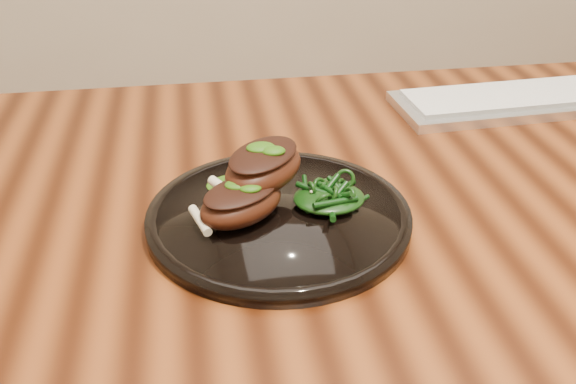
# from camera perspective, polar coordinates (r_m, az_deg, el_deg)

# --- Properties ---
(desk) EXTENTS (1.60, 0.80, 0.75)m
(desk) POSITION_cam_1_polar(r_m,az_deg,el_deg) (0.90, 13.40, -3.28)
(desk) COLOR #321206
(desk) RESTS_ON ground
(plate) EXTENTS (0.30, 0.30, 0.02)m
(plate) POSITION_cam_1_polar(r_m,az_deg,el_deg) (0.74, -0.82, -2.18)
(plate) COLOR black
(plate) RESTS_ON desk
(lamb_chop_front) EXTENTS (0.12, 0.12, 0.05)m
(lamb_chop_front) POSITION_cam_1_polar(r_m,az_deg,el_deg) (0.71, -4.23, -0.83)
(lamb_chop_front) COLOR #3D170B
(lamb_chop_front) RESTS_ON plate
(lamb_chop_back) EXTENTS (0.13, 0.14, 0.05)m
(lamb_chop_back) POSITION_cam_1_polar(r_m,az_deg,el_deg) (0.73, -2.24, 2.34)
(lamb_chop_back) COLOR #3D170B
(lamb_chop_back) RESTS_ON plate
(herb_smear) EXTENTS (0.08, 0.05, 0.01)m
(herb_smear) POSITION_cam_1_polar(r_m,az_deg,el_deg) (0.78, -4.25, 0.72)
(herb_smear) COLOR #194407
(herb_smear) RESTS_ON plate
(greens_heap) EXTENTS (0.08, 0.08, 0.03)m
(greens_heap) POSITION_cam_1_polar(r_m,az_deg,el_deg) (0.74, 3.67, -0.16)
(greens_heap) COLOR black
(greens_heap) RESTS_ON plate
(keyboard) EXTENTS (0.47, 0.17, 0.02)m
(keyboard) POSITION_cam_1_polar(r_m,az_deg,el_deg) (1.13, 21.18, 7.78)
(keyboard) COLOR silver
(keyboard) RESTS_ON desk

